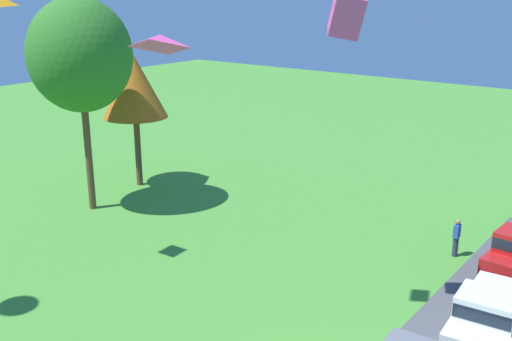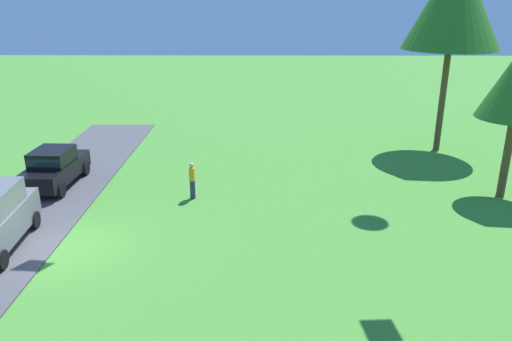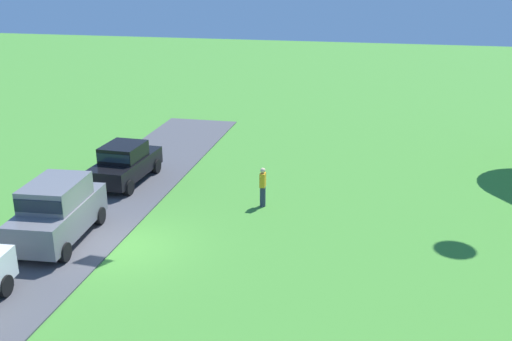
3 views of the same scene
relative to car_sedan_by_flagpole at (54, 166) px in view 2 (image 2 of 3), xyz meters
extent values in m
plane|color=#478E33|center=(6.17, 2.78, -1.04)|extent=(120.00, 120.00, 0.00)
cube|color=black|center=(-0.03, 0.00, -0.24)|extent=(4.47, 1.99, 0.80)
cube|color=black|center=(0.07, 0.00, 0.51)|extent=(2.07, 1.72, 0.70)
cube|color=#19232D|center=(0.07, 0.00, 0.51)|extent=(2.11, 1.69, 0.38)
cylinder|color=black|center=(-1.57, -0.79, -0.64)|extent=(0.69, 0.27, 0.68)
cylinder|color=black|center=(-1.49, 0.92, -0.64)|extent=(0.69, 0.27, 0.68)
cylinder|color=black|center=(1.42, -0.92, -0.64)|extent=(0.69, 0.27, 0.68)
cylinder|color=black|center=(1.50, 0.79, -0.64)|extent=(0.69, 0.27, 0.68)
cylinder|color=black|center=(4.61, 0.94, -0.64)|extent=(0.69, 0.29, 0.68)
cylinder|color=black|center=(7.73, 1.15, -0.64)|extent=(0.69, 0.29, 0.68)
cylinder|color=#2D334C|center=(1.39, 6.78, -0.60)|extent=(0.24, 0.24, 0.88)
cube|color=orange|center=(1.39, 6.78, 0.14)|extent=(0.36, 0.22, 0.60)
sphere|color=beige|center=(1.39, 6.78, 0.56)|extent=(0.22, 0.22, 0.22)
cylinder|color=brown|center=(-6.22, 20.38, 1.90)|extent=(0.36, 0.36, 5.88)
cylinder|color=brown|center=(0.98, 20.95, 0.80)|extent=(0.36, 0.36, 3.68)
camera|label=1|loc=(-6.33, -4.68, 10.25)|focal=42.00mm
camera|label=2|loc=(22.40, 9.83, 7.80)|focal=35.00mm
camera|label=3|loc=(24.29, 11.41, 8.74)|focal=42.00mm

